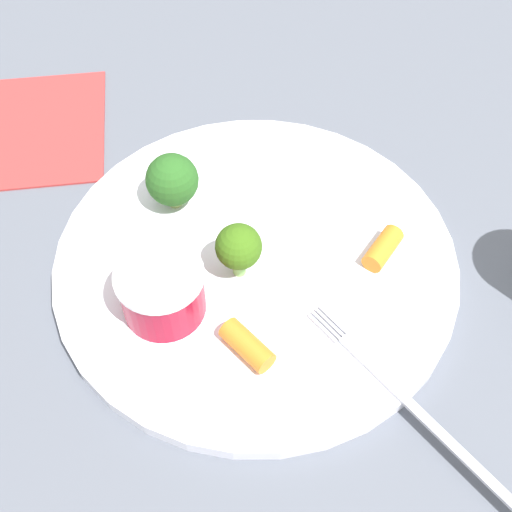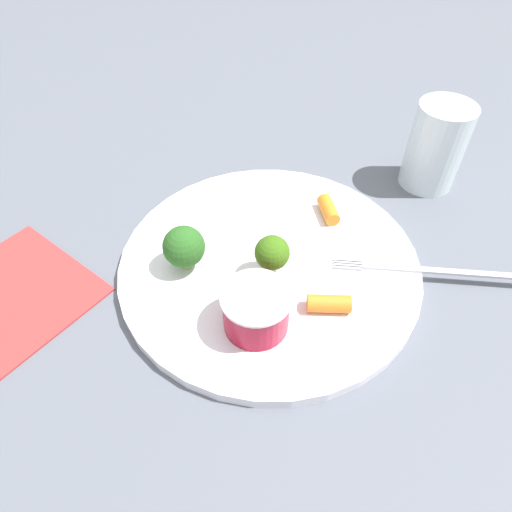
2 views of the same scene
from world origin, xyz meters
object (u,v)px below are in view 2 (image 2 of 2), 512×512
at_px(broccoli_floret_1, 184,247).
at_px(carrot_stick_0, 328,210).
at_px(drinking_glass, 436,147).
at_px(plate, 269,264).
at_px(sauce_cup, 256,310).
at_px(broccoli_floret_0, 272,253).
at_px(fork, 426,270).
at_px(carrot_stick_1, 329,304).

relative_size(broccoli_floret_1, carrot_stick_0, 1.31).
bearing_deg(broccoli_floret_1, drinking_glass, 157.68).
height_order(plate, sauce_cup, sauce_cup).
xyz_separation_m(sauce_cup, carrot_stick_0, (-0.16, -0.03, -0.01)).
relative_size(plate, broccoli_floret_1, 6.31).
bearing_deg(broccoli_floret_0, sauce_cup, 24.87).
xyz_separation_m(carrot_stick_0, drinking_glass, (-0.14, 0.05, 0.03)).
relative_size(carrot_stick_0, drinking_glass, 0.36).
xyz_separation_m(plate, broccoli_floret_1, (0.06, -0.06, 0.03)).
xyz_separation_m(broccoli_floret_1, fork, (-0.15, 0.19, -0.03)).
xyz_separation_m(broccoli_floret_0, carrot_stick_1, (0.00, 0.07, -0.02)).
bearing_deg(broccoli_floret_1, carrot_stick_1, 107.78).
height_order(broccoli_floret_0, carrot_stick_0, broccoli_floret_0).
height_order(sauce_cup, broccoli_floret_1, broccoli_floret_1).
bearing_deg(drinking_glass, carrot_stick_0, -20.61).
bearing_deg(sauce_cup, carrot_stick_0, -169.54).
distance_m(broccoli_floret_1, carrot_stick_1, 0.15).
relative_size(sauce_cup, broccoli_floret_1, 1.27).
xyz_separation_m(plate, broccoli_floret_0, (0.01, 0.01, 0.04)).
height_order(plate, fork, fork).
bearing_deg(sauce_cup, carrot_stick_1, 143.14).
relative_size(carrot_stick_0, carrot_stick_1, 0.93).
xyz_separation_m(broccoli_floret_1, carrot_stick_1, (-0.04, 0.14, -0.02)).
height_order(sauce_cup, carrot_stick_0, sauce_cup).
height_order(sauce_cup, carrot_stick_1, sauce_cup).
relative_size(carrot_stick_0, fork, 0.23).
height_order(broccoli_floret_0, drinking_glass, drinking_glass).
bearing_deg(broccoli_floret_0, carrot_stick_0, -177.62).
bearing_deg(plate, carrot_stick_1, 79.98).
relative_size(broccoli_floret_0, carrot_stick_0, 1.29).
height_order(carrot_stick_1, fork, carrot_stick_1).
bearing_deg(fork, sauce_cup, -30.35).
distance_m(broccoli_floret_1, carrot_stick_0, 0.17).
bearing_deg(carrot_stick_1, sauce_cup, -36.86).
xyz_separation_m(broccoli_floret_1, drinking_glass, (-0.29, 0.12, 0.01)).
bearing_deg(carrot_stick_0, fork, 86.26).
xyz_separation_m(sauce_cup, carrot_stick_1, (-0.05, 0.04, -0.01)).
height_order(carrot_stick_0, fork, carrot_stick_0).
relative_size(broccoli_floret_0, fork, 0.29).
bearing_deg(carrot_stick_0, sauce_cup, 10.46).
relative_size(plate, carrot_stick_0, 8.27).
bearing_deg(carrot_stick_0, plate, -5.15).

